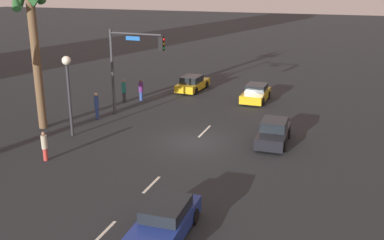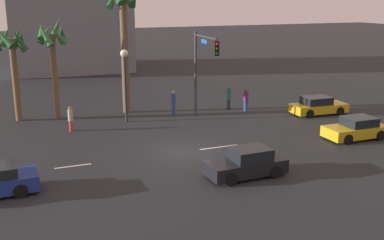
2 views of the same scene
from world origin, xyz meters
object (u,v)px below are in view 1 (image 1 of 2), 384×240
(car_0, at_px, (164,222))
(pedestrian_1, at_px, (124,90))
(pedestrian_0, at_px, (97,105))
(streetlamp, at_px, (68,80))
(car_3, at_px, (192,84))
(traffic_signal, at_px, (129,59))
(car_1, at_px, (256,93))
(car_2, at_px, (273,133))
(pedestrian_2, at_px, (44,145))
(pedestrian_3, at_px, (141,90))
(palm_tree_2, at_px, (33,33))

(car_0, distance_m, pedestrian_1, 20.63)
(pedestrian_0, bearing_deg, streetlamp, -174.10)
(car_3, bearing_deg, traffic_signal, 169.49)
(streetlamp, bearing_deg, traffic_signal, -17.02)
(car_1, xyz_separation_m, car_3, (1.71, 6.17, -0.01))
(car_2, height_order, traffic_signal, traffic_signal)
(car_0, height_order, pedestrian_0, pedestrian_0)
(pedestrian_0, bearing_deg, car_2, -93.38)
(car_3, height_order, traffic_signal, traffic_signal)
(car_2, bearing_deg, pedestrian_2, 121.28)
(pedestrian_0, distance_m, pedestrian_3, 5.80)
(car_2, height_order, pedestrian_2, pedestrian_2)
(palm_tree_2, bearing_deg, pedestrian_3, -20.62)
(car_0, xyz_separation_m, car_3, (23.15, 6.94, -0.01))
(pedestrian_1, bearing_deg, car_1, -68.78)
(car_0, bearing_deg, pedestrian_1, 31.94)
(traffic_signal, xyz_separation_m, pedestrian_2, (-9.26, 0.66, -3.34))
(traffic_signal, relative_size, pedestrian_0, 3.24)
(pedestrian_2, distance_m, palm_tree_2, 8.24)
(car_0, distance_m, pedestrian_3, 20.90)
(traffic_signal, relative_size, streetlamp, 1.21)
(car_2, xyz_separation_m, palm_tree_2, (-2.20, 15.37, 5.73))
(car_1, xyz_separation_m, pedestrian_0, (-8.74, 9.82, 0.41))
(car_1, height_order, palm_tree_2, palm_tree_2)
(streetlamp, relative_size, pedestrian_3, 2.93)
(car_2, bearing_deg, palm_tree_2, 98.15)
(pedestrian_2, relative_size, palm_tree_2, 0.18)
(car_0, distance_m, car_1, 21.46)
(traffic_signal, distance_m, pedestrian_2, 9.86)
(car_3, distance_m, pedestrian_3, 5.53)
(car_2, height_order, pedestrian_1, pedestrian_1)
(streetlamp, bearing_deg, pedestrian_2, -166.87)
(pedestrian_1, height_order, palm_tree_2, palm_tree_2)
(car_0, xyz_separation_m, palm_tree_2, (9.74, 13.10, 5.75))
(pedestrian_0, height_order, pedestrian_3, pedestrian_0)
(pedestrian_1, xyz_separation_m, pedestrian_3, (0.94, -1.09, -0.08))
(car_3, relative_size, traffic_signal, 0.69)
(car_3, relative_size, streetlamp, 0.84)
(pedestrian_2, bearing_deg, car_1, -27.22)
(pedestrian_1, distance_m, pedestrian_3, 1.45)
(traffic_signal, distance_m, palm_tree_2, 6.68)
(car_3, bearing_deg, car_0, -163.31)
(car_0, bearing_deg, car_2, -10.78)
(car_2, xyz_separation_m, pedestrian_0, (0.76, 12.86, 0.39))
(pedestrian_0, distance_m, pedestrian_1, 4.81)
(car_0, xyz_separation_m, pedestrian_1, (17.50, 10.91, 0.37))
(car_3, height_order, pedestrian_0, pedestrian_0)
(car_0, height_order, traffic_signal, traffic_signal)
(streetlamp, xyz_separation_m, pedestrian_2, (-4.04, -0.94, -2.82))
(car_2, relative_size, pedestrian_0, 2.08)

